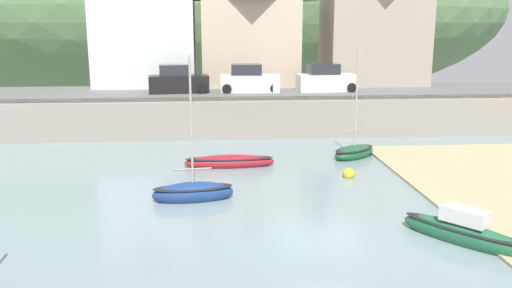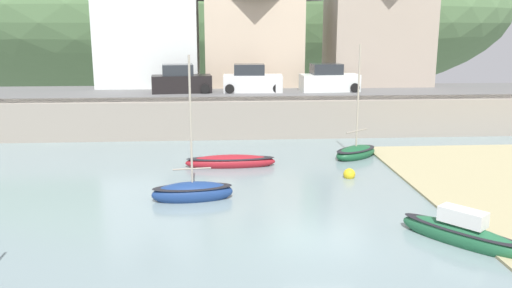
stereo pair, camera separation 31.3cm
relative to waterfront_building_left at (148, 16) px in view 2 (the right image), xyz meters
The scene contains 13 objects.
quay_seawall 13.29m from the waterfront_building_left, 41.16° to the right, with size 48.00×9.40×2.40m.
hillside_backdrop 30.27m from the waterfront_building_left, 82.67° to the left, with size 80.00×44.00×25.40m.
waterfront_building_left is the anchor object (origin of this frame).
waterfront_building_centre 8.09m from the waterfront_building_left, ahead, with size 7.67×5.15×8.20m.
waterfront_building_right 17.77m from the waterfront_building_left, ahead, with size 7.91×5.84×9.52m.
sailboat_nearest_shore 30.00m from the waterfront_building_left, 62.95° to the right, with size 3.41×3.85×1.38m.
sailboat_white_hull 20.45m from the waterfront_building_left, 48.29° to the right, with size 3.10×2.85×6.24m.
fishing_boat_green 22.43m from the waterfront_building_left, 78.57° to the right, with size 3.45×1.54×6.11m.
rowboat_small_beached 18.30m from the waterfront_building_left, 69.47° to the right, with size 4.59×1.14×0.77m.
parked_car_near_slipway 6.87m from the waterfront_building_left, 59.38° to the right, with size 4.26×2.12×1.95m.
parked_car_by_wall 9.92m from the waterfront_building_left, 30.51° to the right, with size 4.16×1.86×1.95m.
parked_car_end_of_row 14.55m from the waterfront_building_left, 18.96° to the right, with size 4.21×1.98×1.95m.
mooring_buoy 22.67m from the waterfront_building_left, 57.80° to the right, with size 0.56×0.56×0.56m.
Camera 2 is at (-3.41, -16.55, 7.05)m, focal length 37.23 mm.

